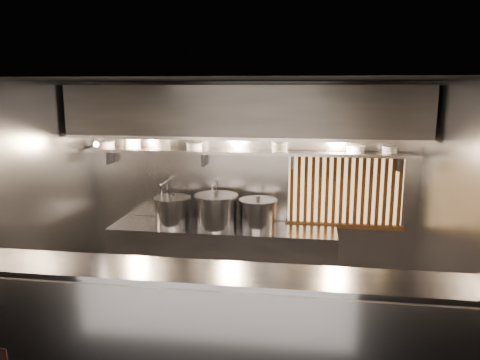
% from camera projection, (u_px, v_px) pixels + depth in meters
% --- Properties ---
extents(floor, '(4.50, 4.50, 0.00)m').
position_uv_depth(floor, '(231.00, 334.00, 5.26)').
color(floor, black).
rests_on(floor, ground).
extents(ceiling, '(4.50, 4.50, 0.00)m').
position_uv_depth(ceiling, '(230.00, 80.00, 4.71)').
color(ceiling, black).
rests_on(ceiling, wall_back).
extents(wall_back, '(4.50, 0.00, 4.50)m').
position_uv_depth(wall_back, '(248.00, 185.00, 6.44)').
color(wall_back, gray).
rests_on(wall_back, floor).
extents(wall_left, '(0.00, 3.00, 3.00)m').
position_uv_depth(wall_left, '(35.00, 206.00, 5.31)').
color(wall_left, gray).
rests_on(wall_left, floor).
extents(wall_right, '(0.00, 3.00, 3.00)m').
position_uv_depth(wall_right, '(452.00, 222.00, 4.67)').
color(wall_right, gray).
rests_on(wall_right, floor).
extents(serving_counter, '(4.50, 0.56, 1.13)m').
position_uv_depth(serving_counter, '(213.00, 330.00, 4.22)').
color(serving_counter, gray).
rests_on(serving_counter, floor).
extents(cooking_bench, '(3.00, 0.70, 0.90)m').
position_uv_depth(cooking_bench, '(223.00, 259.00, 6.31)').
color(cooking_bench, gray).
rests_on(cooking_bench, floor).
extents(bowl_shelf, '(4.40, 0.34, 0.04)m').
position_uv_depth(bowl_shelf, '(247.00, 152.00, 6.17)').
color(bowl_shelf, gray).
rests_on(bowl_shelf, wall_back).
extents(exhaust_hood, '(4.40, 0.81, 0.65)m').
position_uv_depth(exhaust_hood, '(245.00, 112.00, 5.85)').
color(exhaust_hood, '#2D2D30').
rests_on(exhaust_hood, ceiling).
extents(wood_screen, '(1.56, 0.09, 1.04)m').
position_uv_depth(wood_screen, '(345.00, 190.00, 6.21)').
color(wood_screen, '#FFC472').
rests_on(wood_screen, wall_back).
extents(faucet_left, '(0.04, 0.30, 0.50)m').
position_uv_depth(faucet_left, '(165.00, 191.00, 6.50)').
color(faucet_left, silver).
rests_on(faucet_left, wall_back).
extents(faucet_right, '(0.04, 0.30, 0.50)m').
position_uv_depth(faucet_right, '(215.00, 193.00, 6.40)').
color(faucet_right, silver).
rests_on(faucet_right, wall_back).
extents(heat_lamp, '(0.25, 0.35, 0.20)m').
position_uv_depth(heat_lamp, '(95.00, 140.00, 5.95)').
color(heat_lamp, gray).
rests_on(heat_lamp, exhaust_hood).
extents(pendant_bulb, '(0.09, 0.09, 0.19)m').
position_uv_depth(pendant_bulb, '(238.00, 147.00, 6.06)').
color(pendant_bulb, '#2D2D30').
rests_on(pendant_bulb, exhaust_hood).
extents(stock_pot_left, '(0.58, 0.58, 0.42)m').
position_uv_depth(stock_pot_left, '(173.00, 211.00, 6.28)').
color(stock_pot_left, gray).
rests_on(stock_pot_left, cooking_bench).
extents(stock_pot_mid, '(0.68, 0.68, 0.48)m').
position_uv_depth(stock_pot_mid, '(216.00, 211.00, 6.17)').
color(stock_pot_mid, gray).
rests_on(stock_pot_mid, cooking_bench).
extents(stock_pot_right, '(0.59, 0.59, 0.42)m').
position_uv_depth(stock_pot_right, '(258.00, 213.00, 6.14)').
color(stock_pot_right, gray).
rests_on(stock_pot_right, cooking_bench).
extents(bowl_stack_0, '(0.24, 0.24, 0.09)m').
position_uv_depth(bowl_stack_0, '(106.00, 145.00, 6.44)').
color(bowl_stack_0, white).
rests_on(bowl_stack_0, bowl_shelf).
extents(bowl_stack_1, '(0.22, 0.22, 0.13)m').
position_uv_depth(bowl_stack_1, '(133.00, 144.00, 6.38)').
color(bowl_stack_1, white).
rests_on(bowl_stack_1, bowl_shelf).
extents(bowl_stack_2, '(0.23, 0.23, 0.17)m').
position_uv_depth(bowl_stack_2, '(162.00, 143.00, 6.32)').
color(bowl_stack_2, white).
rests_on(bowl_stack_2, bowl_shelf).
extents(bowl_stack_3, '(0.22, 0.22, 0.09)m').
position_uv_depth(bowl_stack_3, '(194.00, 146.00, 6.26)').
color(bowl_stack_3, white).
rests_on(bowl_stack_3, bowl_shelf).
extents(bowl_stack_4, '(0.22, 0.22, 0.13)m').
position_uv_depth(bowl_stack_4, '(280.00, 146.00, 6.10)').
color(bowl_stack_4, white).
rests_on(bowl_stack_4, bowl_shelf).
extents(bowl_stack_5, '(0.24, 0.24, 0.09)m').
position_uv_depth(bowl_stack_5, '(356.00, 149.00, 5.96)').
color(bowl_stack_5, white).
rests_on(bowl_stack_5, bowl_shelf).
extents(bowl_stack_6, '(0.20, 0.20, 0.09)m').
position_uv_depth(bowl_stack_6, '(390.00, 150.00, 5.90)').
color(bowl_stack_6, white).
rests_on(bowl_stack_6, bowl_shelf).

